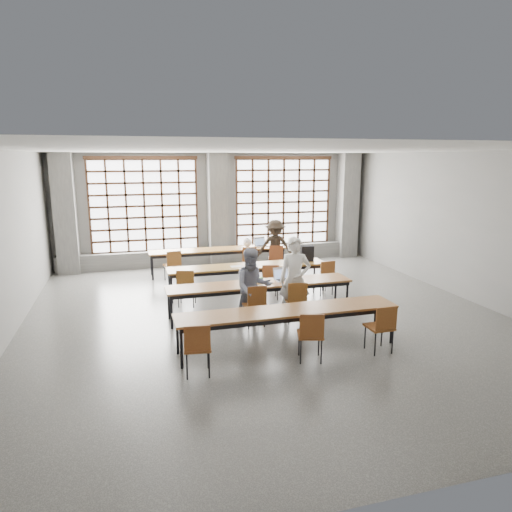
{
  "coord_description": "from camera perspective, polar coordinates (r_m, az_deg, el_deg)",
  "views": [
    {
      "loc": [
        -2.76,
        -8.92,
        3.35
      ],
      "look_at": [
        -0.12,
        0.4,
        1.26
      ],
      "focal_mm": 32.0,
      "sensor_mm": 36.0,
      "label": 1
    }
  ],
  "objects": [
    {
      "name": "floor",
      "position": [
        9.93,
        1.31,
        -7.53
      ],
      "size": [
        11.0,
        11.0,
        0.0
      ],
      "primitive_type": "plane",
      "color": "#474745",
      "rests_on": "ground"
    },
    {
      "name": "phone",
      "position": [
        9.72,
        1.71,
        -3.4
      ],
      "size": [
        0.14,
        0.1,
        0.01
      ],
      "primitive_type": "cube",
      "rotation": [
        0.0,
        0.0,
        0.31
      ],
      "color": "black",
      "rests_on": "desk_row_c"
    },
    {
      "name": "column_right",
      "position": [
        15.98,
        11.37,
        6.22
      ],
      "size": [
        0.6,
        0.55,
        3.5
      ],
      "primitive_type": "cube",
      "color": "#50504E",
      "rests_on": "floor"
    },
    {
      "name": "desk_row_c",
      "position": [
        9.78,
        0.52,
        -3.73
      ],
      "size": [
        4.0,
        0.7,
        0.73
      ],
      "color": "brown",
      "rests_on": "floor"
    },
    {
      "name": "window_right",
      "position": [
        15.27,
        3.45,
        6.73
      ],
      "size": [
        3.32,
        0.12,
        3.0
      ],
      "color": "white",
      "rests_on": "wall_back"
    },
    {
      "name": "paper_sheet_b",
      "position": [
        11.23,
        -2.44,
        -1.3
      ],
      "size": [
        0.31,
        0.23,
        0.0
      ],
      "primitive_type": "cube",
      "rotation": [
        0.0,
        0.0,
        -0.06
      ],
      "color": "silver",
      "rests_on": "desk_row_b"
    },
    {
      "name": "chair_front_left",
      "position": [
        9.17,
        -0.13,
        -5.68
      ],
      "size": [
        0.46,
        0.46,
        0.88
      ],
      "color": "brown",
      "rests_on": "floor"
    },
    {
      "name": "wall_right",
      "position": [
        11.94,
        25.0,
        3.35
      ],
      "size": [
        0.0,
        11.0,
        11.0
      ],
      "primitive_type": "plane",
      "rotation": [
        1.57,
        0.0,
        -1.57
      ],
      "color": "slate",
      "rests_on": "floor"
    },
    {
      "name": "laptop_front",
      "position": [
        10.01,
        3.33,
        -2.63
      ],
      "size": [
        0.39,
        0.34,
        0.26
      ],
      "color": "#BCBCC1",
      "rests_on": "desk_row_c"
    },
    {
      "name": "paper_sheet_c",
      "position": [
        11.37,
        -0.54,
        -1.12
      ],
      "size": [
        0.34,
        0.28,
        0.0
      ],
      "primitive_type": "cube",
      "rotation": [
        0.0,
        0.0,
        -0.25
      ],
      "color": "white",
      "rests_on": "desk_row_b"
    },
    {
      "name": "column_mid",
      "position": [
        14.5,
        -4.76,
        5.83
      ],
      "size": [
        0.6,
        0.55,
        3.5
      ],
      "primitive_type": "cube",
      "color": "#50504E",
      "rests_on": "floor"
    },
    {
      "name": "chair_near_mid",
      "position": [
        7.69,
        6.88,
        -9.36
      ],
      "size": [
        0.52,
        0.52,
        0.88
      ],
      "color": "brown",
      "rests_on": "floor"
    },
    {
      "name": "backpack",
      "position": [
        11.85,
        6.41,
        0.34
      ],
      "size": [
        0.35,
        0.25,
        0.4
      ],
      "primitive_type": "cube",
      "rotation": [
        0.0,
        0.0,
        -0.17
      ],
      "color": "black",
      "rests_on": "desk_row_b"
    },
    {
      "name": "green_box",
      "position": [
        9.82,
        0.11,
        -3.01
      ],
      "size": [
        0.26,
        0.13,
        0.09
      ],
      "primitive_type": "cube",
      "rotation": [
        0.0,
        0.0,
        0.18
      ],
      "color": "green",
      "rests_on": "desk_row_c"
    },
    {
      "name": "student_back",
      "position": [
        13.33,
        2.42,
        1.14
      ],
      "size": [
        1.17,
        0.92,
        1.59
      ],
      "primitive_type": "imported",
      "rotation": [
        0.0,
        0.0,
        -0.37
      ],
      "color": "black",
      "rests_on": "floor"
    },
    {
      "name": "chair_back_right",
      "position": [
        13.26,
        2.49,
        -0.06
      ],
      "size": [
        0.51,
        0.52,
        0.88
      ],
      "color": "maroon",
      "rests_on": "floor"
    },
    {
      "name": "desk_row_b",
      "position": [
        11.36,
        -1.02,
        -1.48
      ],
      "size": [
        4.0,
        0.7,
        0.73
      ],
      "color": "brown",
      "rests_on": "floor"
    },
    {
      "name": "desk_row_a",
      "position": [
        13.43,
        -4.76,
        0.63
      ],
      "size": [
        4.0,
        0.7,
        0.73
      ],
      "color": "brown",
      "rests_on": "floor"
    },
    {
      "name": "mouse",
      "position": [
        10.04,
        5.77,
        -2.88
      ],
      "size": [
        0.1,
        0.07,
        0.04
      ],
      "primitive_type": "ellipsoid",
      "rotation": [
        0.0,
        0.0,
        0.1
      ],
      "color": "silver",
      "rests_on": "desk_row_c"
    },
    {
      "name": "chair_mid_left",
      "position": [
        10.5,
        -8.73,
        -3.49
      ],
      "size": [
        0.52,
        0.52,
        0.88
      ],
      "color": "brown",
      "rests_on": "floor"
    },
    {
      "name": "chair_near_left",
      "position": [
        7.22,
        -7.35,
        -10.87
      ],
      "size": [
        0.47,
        0.47,
        0.88
      ],
      "color": "brown",
      "rests_on": "floor"
    },
    {
      "name": "window_left",
      "position": [
        14.43,
        -13.78,
        6.09
      ],
      "size": [
        3.32,
        0.12,
        3.0
      ],
      "color": "white",
      "rests_on": "wall_back"
    },
    {
      "name": "plastic_bag",
      "position": [
        13.64,
        -1.1,
        1.74
      ],
      "size": [
        0.3,
        0.26,
        0.29
      ],
      "primitive_type": "ellipsoid",
      "rotation": [
        0.0,
        0.0,
        0.22
      ],
      "color": "white",
      "rests_on": "desk_row_a"
    },
    {
      "name": "chair_mid_centre",
      "position": [
        10.91,
        1.78,
        -2.75
      ],
      "size": [
        0.49,
        0.5,
        0.88
      ],
      "color": "brown",
      "rests_on": "floor"
    },
    {
      "name": "chair_near_right",
      "position": [
        8.26,
        15.48,
        -8.18
      ],
      "size": [
        0.43,
        0.43,
        0.88
      ],
      "color": "brown",
      "rests_on": "floor"
    },
    {
      "name": "wall_front",
      "position": [
        4.68,
        21.89,
        -8.72
      ],
      "size": [
        10.0,
        0.0,
        10.0
      ],
      "primitive_type": "plane",
      "rotation": [
        -1.57,
        0.0,
        0.0
      ],
      "color": "slate",
      "rests_on": "floor"
    },
    {
      "name": "student_male",
      "position": [
        9.45,
        4.88,
        -2.95
      ],
      "size": [
        0.74,
        0.59,
        1.77
      ],
      "primitive_type": "imported",
      "rotation": [
        0.0,
        0.0,
        -0.29
      ],
      "color": "silver",
      "rests_on": "floor"
    },
    {
      "name": "red_pouch",
      "position": [
        7.3,
        -7.36,
        -10.89
      ],
      "size": [
        0.21,
        0.13,
        0.06
      ],
      "primitive_type": "cube",
      "rotation": [
        0.0,
        0.0,
        0.26
      ],
      "color": "maroon",
      "rests_on": "chair_near_left"
    },
    {
      "name": "chair_mid_right",
      "position": [
        11.41,
        8.62,
        -2.22
      ],
      "size": [
        0.47,
        0.47,
        0.88
      ],
      "color": "brown",
      "rests_on": "floor"
    },
    {
      "name": "chair_front_right",
      "position": [
        9.43,
        5.05,
        -5.21
      ],
      "size": [
        0.47,
        0.48,
        0.88
      ],
      "color": "brown",
      "rests_on": "floor"
    },
    {
      "name": "laptop_back",
      "position": [
        13.83,
        0.6,
        1.54
      ],
      "size": [
        0.41,
        0.37,
        0.26
      ],
      "color": "silver",
      "rests_on": "desk_row_a"
    },
    {
      "name": "chair_back_mid",
      "position": [
        13.03,
        -0.84,
        -0.27
      ],
      "size": [
        0.51,
        0.51,
        0.88
      ],
      "color": "brown",
      "rests_on": "floor"
    },
    {
      "name": "student_female",
      "position": [
        9.21,
        -0.4,
        -3.91
      ],
      "size": [
        0.81,
        0.65,
        1.59
      ],
      "primitive_type": "imported",
      "rotation": [
        0.0,
        0.0,
        -0.06
      ],
      "color": "#182048",
      "rests_on": "floor"
    },
    {
      "name": "ceiling",
      "position": [
        9.34,
        1.42,
        13.11
      ],
      "size": [
        11.0,
        11.0,
        0.0
      ],
      "primitive_type": "plane",
      "rotation": [
        3.14,
        0.0,
        0.0
      ],
      "color": "silver",
      "rests_on": "floor"
    },
    {
      "name": "column_left",
      "position": [
        14.34,
        -22.76,
        4.85
      ],
      "size": [
        0.6,
        0.55,
        3.5
      ],
      "primitive_type": "cube",
      "color": "#50504E",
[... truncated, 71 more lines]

